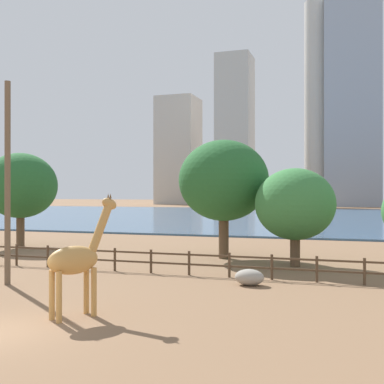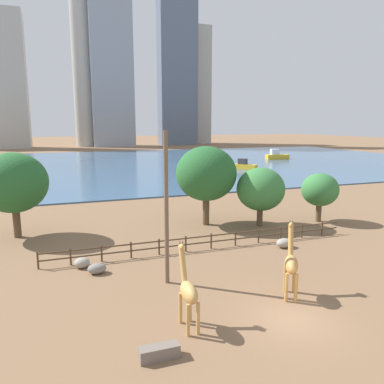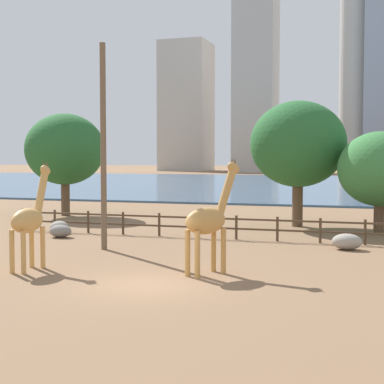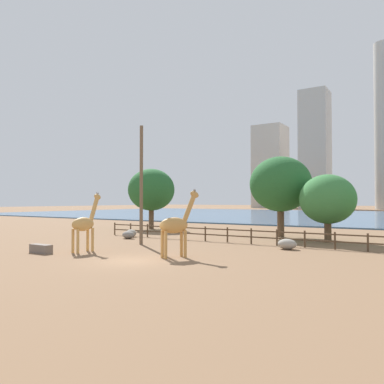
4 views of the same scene
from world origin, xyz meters
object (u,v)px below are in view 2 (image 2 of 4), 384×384
object	(u,v)px
boulder_by_pole	(284,243)
feeding_trough	(159,352)
tree_left_large	(320,190)
tree_left_small	(261,189)
boulder_small	(97,269)
tree_center_broad	(206,174)
boat_sailboat	(245,165)
giraffe_companion	(188,291)
utility_pole	(166,209)
giraffe_tall	(291,263)
boat_ferry	(277,156)
boulder_near_fence	(82,263)
tree_right_tall	(13,183)

from	to	relation	value
boulder_by_pole	feeding_trough	xyz separation A→B (m)	(-13.64, -11.06, -0.09)
tree_left_large	tree_left_small	distance (m)	6.73
boulder_small	boulder_by_pole	bearing A→B (deg)	1.46
tree_center_broad	boat_sailboat	xyz separation A→B (m)	(24.59, 38.99, -4.28)
giraffe_companion	boulder_small	size ratio (longest dim) A/B	3.34
boat_sailboat	tree_left_small	bearing A→B (deg)	-64.33
boulder_by_pole	boat_sailboat	xyz separation A→B (m)	(21.04, 47.84, 0.58)
boulder_by_pole	tree_left_small	world-z (taller)	tree_left_small
utility_pole	tree_center_broad	distance (m)	14.46
giraffe_tall	boat_ferry	xyz separation A→B (m)	(44.71, 72.92, -0.92)
boulder_near_fence	boulder_by_pole	distance (m)	16.26
tree_left_small	giraffe_companion	bearing A→B (deg)	-129.69
giraffe_companion	boat_sailboat	xyz separation A→B (m)	(32.64, 56.87, -1.01)
boulder_by_pole	tree_right_tall	xyz separation A→B (m)	(-21.31, 10.59, 4.63)
tree_center_broad	tree_left_small	xyz separation A→B (m)	(4.99, -2.18, -1.51)
tree_right_tall	tree_left_small	bearing A→B (deg)	-9.77
boat_ferry	tree_left_small	bearing A→B (deg)	-114.96
giraffe_companion	tree_left_large	bearing A→B (deg)	-51.32
utility_pole	boulder_small	size ratio (longest dim) A/B	7.70
tree_left_small	boulder_near_fence	bearing A→B (deg)	-162.30
boulder_small	tree_left_large	xyz separation A→B (m)	(23.45, 6.47, 3.02)
feeding_trough	tree_left_large	size ratio (longest dim) A/B	0.35
giraffe_tall	utility_pole	bearing A→B (deg)	86.57
boulder_near_fence	tree_center_broad	world-z (taller)	tree_center_broad
boulder_near_fence	feeding_trough	size ratio (longest dim) A/B	0.61
tree_left_large	boat_sailboat	bearing A→B (deg)	72.83
tree_center_broad	tree_right_tall	size ratio (longest dim) A/B	1.04
boulder_near_fence	tree_center_broad	size ratio (longest dim) A/B	0.14
boulder_small	tree_center_broad	bearing A→B (deg)	38.16
feeding_trough	tree_left_small	size ratio (longest dim) A/B	0.30
tree_left_small	tree_right_tall	bearing A→B (deg)	170.23
giraffe_companion	tree_right_tall	world-z (taller)	tree_right_tall
giraffe_tall	feeding_trough	bearing A→B (deg)	140.33
giraffe_companion	boulder_small	distance (m)	9.54
giraffe_companion	utility_pole	bearing A→B (deg)	-3.51
boat_sailboat	giraffe_tall	bearing A→B (deg)	-63.68
tree_left_small	boat_sailboat	size ratio (longest dim) A/B	1.15
boulder_small	tree_center_broad	distance (m)	15.75
giraffe_tall	tree_right_tall	bearing A→B (deg)	72.21
boulder_near_fence	feeding_trough	xyz separation A→B (m)	(2.59, -12.09, -0.07)
tree_left_small	boat_ferry	world-z (taller)	tree_left_small
giraffe_companion	tree_left_large	size ratio (longest dim) A/B	0.83
utility_pole	tree_left_small	xyz separation A→B (m)	(12.57, 10.13, -1.18)
boulder_small	tree_left_large	distance (m)	24.51
boulder_near_fence	boat_sailboat	size ratio (longest dim) A/B	0.21
boulder_small	tree_right_tall	bearing A→B (deg)	118.63
utility_pole	feeding_trough	bearing A→B (deg)	-108.25
utility_pole	boulder_by_pole	size ratio (longest dim) A/B	6.95
giraffe_companion	boat_ferry	xyz separation A→B (m)	(51.65, 74.24, -0.84)
giraffe_tall	tree_left_large	bearing A→B (deg)	-12.93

